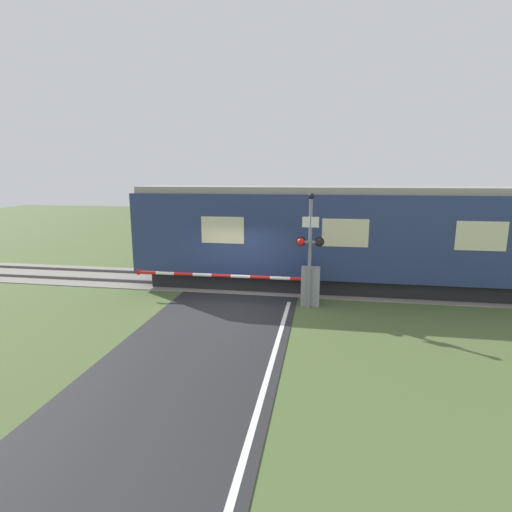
% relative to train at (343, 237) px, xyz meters
% --- Properties ---
extents(ground_plane, '(80.00, 80.00, 0.00)m').
position_rel_train_xyz_m(ground_plane, '(-3.64, -3.17, -1.95)').
color(ground_plane, '#4C6033').
extents(road_strip, '(4.20, 20.00, 0.02)m').
position_rel_train_xyz_m(road_strip, '(-3.63, -11.17, -1.94)').
color(road_strip, '#262628').
rests_on(road_strip, ground_plane).
extents(track_bed, '(36.00, 3.20, 0.13)m').
position_rel_train_xyz_m(track_bed, '(-3.64, 0.00, -1.93)').
color(track_bed, gray).
rests_on(track_bed, ground_plane).
extents(train, '(15.50, 2.81, 3.81)m').
position_rel_train_xyz_m(train, '(0.00, 0.00, 0.00)').
color(train, black).
rests_on(train, ground_plane).
extents(crossing_barrier, '(6.43, 0.44, 1.27)m').
position_rel_train_xyz_m(crossing_barrier, '(-1.63, -2.29, -1.27)').
color(crossing_barrier, gray).
rests_on(crossing_barrier, ground_plane).
extents(signal_post, '(0.87, 0.26, 3.68)m').
position_rel_train_xyz_m(signal_post, '(-1.12, -2.61, 0.14)').
color(signal_post, gray).
rests_on(signal_post, ground_plane).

